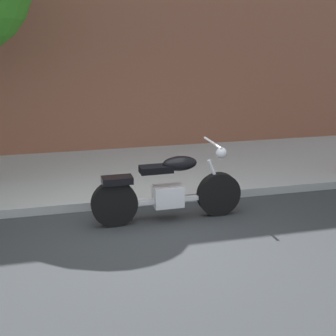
% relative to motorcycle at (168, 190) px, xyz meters
% --- Properties ---
extents(ground_plane, '(60.00, 60.00, 0.00)m').
position_rel_motorcycle_xyz_m(ground_plane, '(-0.34, -0.60, -0.47)').
color(ground_plane, '#303335').
extents(sidewalk, '(19.45, 3.37, 0.14)m').
position_rel_motorcycle_xyz_m(sidewalk, '(-0.34, 2.33, -0.40)').
color(sidewalk, '#A6A6A6').
rests_on(sidewalk, ground).
extents(motorcycle, '(2.29, 0.70, 1.18)m').
position_rel_motorcycle_xyz_m(motorcycle, '(0.00, 0.00, 0.00)').
color(motorcycle, black).
rests_on(motorcycle, ground).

